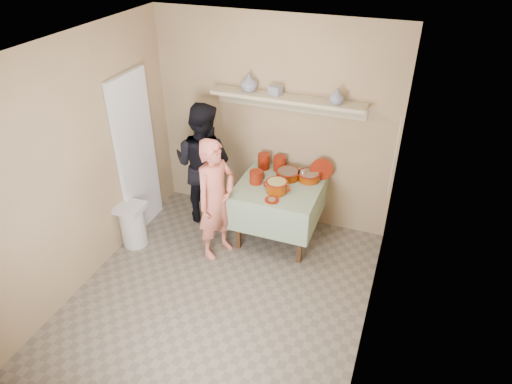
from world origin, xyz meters
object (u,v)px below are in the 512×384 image
at_px(serving_table, 279,193).
at_px(trash_bin, 133,225).
at_px(person_helper, 203,164).
at_px(person_cook, 216,200).
at_px(cazuela_rice, 277,186).

height_order(serving_table, trash_bin, serving_table).
xyz_separation_m(person_helper, trash_bin, (-0.57, -0.83, -0.52)).
bearing_deg(person_helper, person_cook, 129.85).
bearing_deg(serving_table, person_helper, 175.69).
xyz_separation_m(person_helper, cazuela_rice, (1.05, -0.25, 0.04)).
bearing_deg(person_cook, serving_table, -25.36).
bearing_deg(trash_bin, serving_table, 25.05).
bearing_deg(person_helper, trash_bin, 58.52).
xyz_separation_m(person_cook, trash_bin, (-1.03, -0.22, -0.46)).
relative_size(person_helper, cazuela_rice, 4.89).
relative_size(person_cook, cazuela_rice, 4.49).
height_order(person_helper, cazuela_rice, person_helper).
distance_m(person_cook, trash_bin, 1.14).
bearing_deg(person_helper, cazuela_rice, 170.09).
bearing_deg(trash_bin, person_cook, 12.16).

